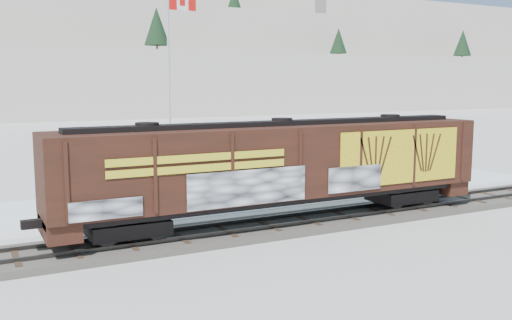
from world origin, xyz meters
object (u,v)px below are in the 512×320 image
car_silver (129,199)px  car_dark (339,173)px  flagpole (171,113)px  hopper_railcar (282,164)px  car_white (300,180)px

car_silver → car_dark: bearing=-67.9°
car_silver → car_dark: car_silver is taller
flagpole → car_silver: size_ratio=3.06×
hopper_railcar → car_silver: size_ratio=5.06×
car_dark → flagpole: bearing=70.5°
hopper_railcar → car_white: bearing=52.7°
hopper_railcar → car_white: hopper_railcar is taller
flagpole → car_dark: (9.22, -5.06, -3.76)m
flagpole → car_dark: 11.17m
hopper_railcar → car_dark: hopper_railcar is taller
hopper_railcar → flagpole: 12.98m
flagpole → car_white: bearing=-50.3°
flagpole → car_dark: size_ratio=2.64×
car_white → car_dark: bearing=-54.5°
hopper_railcar → car_silver: bearing=131.0°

